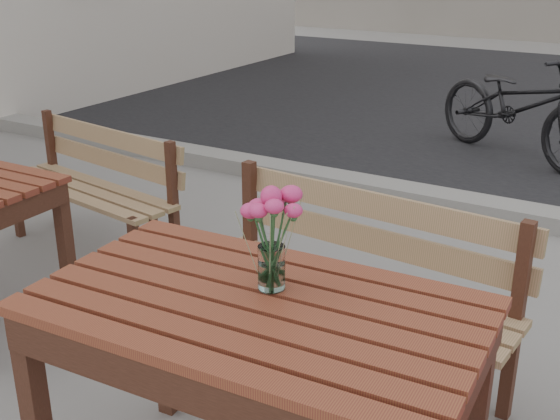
# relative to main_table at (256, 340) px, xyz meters

# --- Properties ---
(street) EXTENTS (30.00, 8.12, 0.12)m
(street) POSITION_rel_main_table_xyz_m (0.01, 5.17, -0.65)
(street) COLOR black
(street) RESTS_ON ground
(main_table) EXTENTS (1.35, 0.83, 0.81)m
(main_table) POSITION_rel_main_table_xyz_m (0.00, 0.00, 0.00)
(main_table) COLOR maroon
(main_table) RESTS_ON ground
(main_bench) EXTENTS (1.42, 0.52, 0.87)m
(main_bench) POSITION_rel_main_table_xyz_m (-0.07, 0.93, -0.15)
(main_bench) COLOR olive
(main_bench) RESTS_ON ground
(main_vase) EXTENTS (0.18, 0.18, 0.32)m
(main_vase) POSITION_rel_main_table_xyz_m (-0.00, 0.09, 0.34)
(main_vase) COLOR white
(main_vase) RESTS_ON main_table
(second_bench) EXTENTS (1.32, 0.58, 0.79)m
(second_bench) POSITION_rel_main_table_xyz_m (-1.99, 1.36, -0.20)
(second_bench) COLOR olive
(second_bench) RESTS_ON ground
(bicycle) EXTENTS (1.85, 1.42, 0.93)m
(bicycle) POSITION_rel_main_table_xyz_m (-0.26, 4.64, -0.21)
(bicycle) COLOR black
(bicycle) RESTS_ON ground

